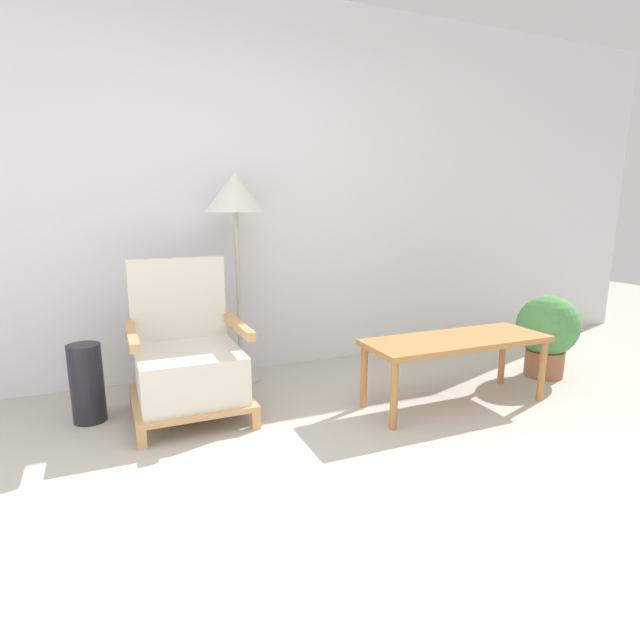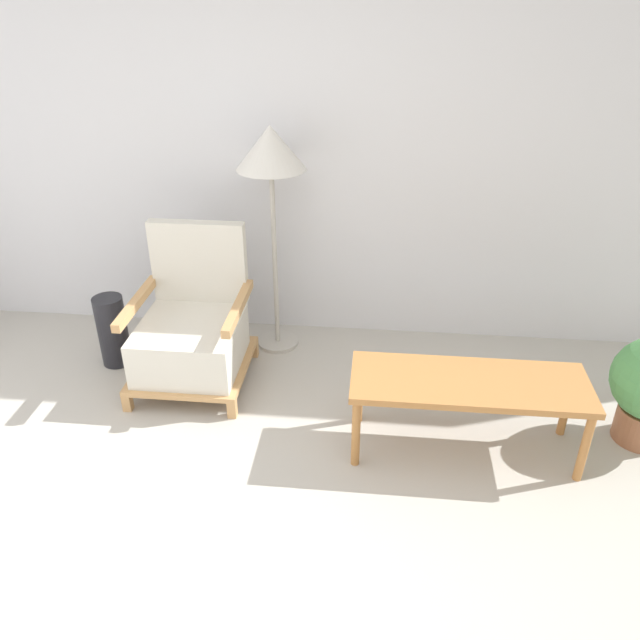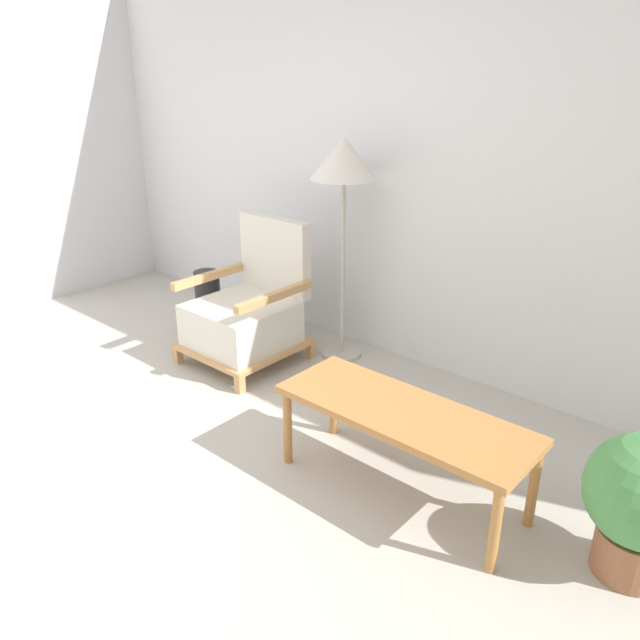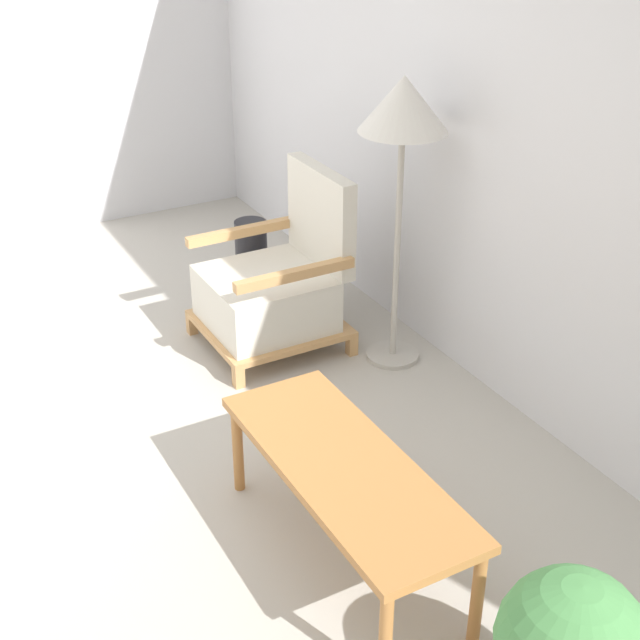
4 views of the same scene
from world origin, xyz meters
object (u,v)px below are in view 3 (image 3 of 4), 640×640
at_px(floor_lamp, 344,169).
at_px(vase, 208,302).
at_px(armchair, 247,313).
at_px(coffee_table, 403,420).

relative_size(floor_lamp, vase, 3.13).
bearing_deg(floor_lamp, vase, -161.59).
xyz_separation_m(armchair, floor_lamp, (0.44, 0.45, 0.93)).
xyz_separation_m(floor_lamp, coffee_table, (1.14, -0.96, -0.87)).
distance_m(coffee_table, vase, 2.23).
relative_size(armchair, vase, 1.99).
height_order(armchair, floor_lamp, floor_lamp).
bearing_deg(vase, armchair, -12.28).
bearing_deg(vase, floor_lamp, 18.41).
bearing_deg(coffee_table, armchair, 162.32).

